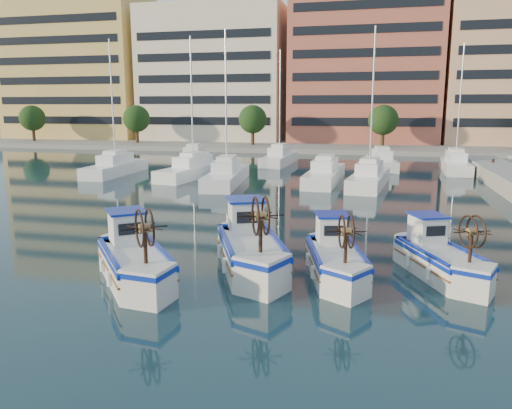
# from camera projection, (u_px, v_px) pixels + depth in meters

# --- Properties ---
(ground) EXTENTS (300.00, 300.00, 0.00)m
(ground) POSITION_uv_depth(u_px,v_px,m) (276.00, 278.00, 17.27)
(ground) COLOR #193743
(ground) RESTS_ON ground
(waterfront) EXTENTS (180.00, 40.00, 25.60)m
(waterfront) POSITION_uv_depth(u_px,v_px,m) (420.00, 72.00, 75.14)
(waterfront) COLOR gray
(waterfront) RESTS_ON ground
(yacht_marina) EXTENTS (38.85, 23.78, 11.50)m
(yacht_marina) POSITION_uv_depth(u_px,v_px,m) (307.00, 168.00, 44.26)
(yacht_marina) COLOR white
(yacht_marina) RESTS_ON ground
(fishing_boat_a) EXTENTS (4.15, 4.56, 2.84)m
(fishing_boat_a) POSITION_uv_depth(u_px,v_px,m) (134.00, 258.00, 16.94)
(fishing_boat_a) COLOR silver
(fishing_boat_a) RESTS_ON ground
(fishing_boat_b) EXTENTS (3.67, 5.08, 3.06)m
(fishing_boat_b) POSITION_uv_depth(u_px,v_px,m) (250.00, 246.00, 18.10)
(fishing_boat_b) COLOR silver
(fishing_boat_b) RESTS_ON ground
(fishing_boat_c) EXTENTS (2.59, 4.26, 2.58)m
(fishing_boat_c) POSITION_uv_depth(u_px,v_px,m) (335.00, 257.00, 17.33)
(fishing_boat_c) COLOR silver
(fishing_boat_c) RESTS_ON ground
(fishing_boat_d) EXTENTS (3.06, 4.22, 2.54)m
(fishing_boat_d) POSITION_uv_depth(u_px,v_px,m) (439.00, 256.00, 17.39)
(fishing_boat_d) COLOR silver
(fishing_boat_d) RESTS_ON ground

